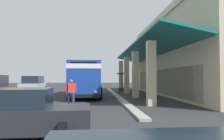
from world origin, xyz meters
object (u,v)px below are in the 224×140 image
(transit_bus, at_px, (87,77))
(parked_sedan_charcoal, at_px, (11,114))
(parked_suv_silver, at_px, (33,85))
(potted_palm, at_px, (122,87))
(pedestrian, at_px, (71,91))

(transit_bus, xyz_separation_m, parked_sedan_charcoal, (15.67, -1.56, -1.10))
(parked_suv_silver, xyz_separation_m, parked_sedan_charcoal, (19.26, 4.48, -0.27))
(parked_sedan_charcoal, distance_m, potted_palm, 22.54)
(parked_sedan_charcoal, relative_size, potted_palm, 1.81)
(parked_suv_silver, bearing_deg, parked_sedan_charcoal, 13.09)
(pedestrian, bearing_deg, potted_palm, 160.69)
(transit_bus, distance_m, pedestrian, 7.82)
(parked_suv_silver, height_order, pedestrian, parked_suv_silver)
(parked_suv_silver, distance_m, potted_palm, 10.54)
(pedestrian, bearing_deg, parked_sedan_charcoal, -6.35)
(parked_sedan_charcoal, distance_m, pedestrian, 7.98)
(transit_bus, relative_size, parked_suv_silver, 2.31)
(potted_palm, bearing_deg, parked_suv_silver, -76.04)
(parked_sedan_charcoal, bearing_deg, parked_suv_silver, -166.91)
(parked_suv_silver, bearing_deg, potted_palm, 103.96)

